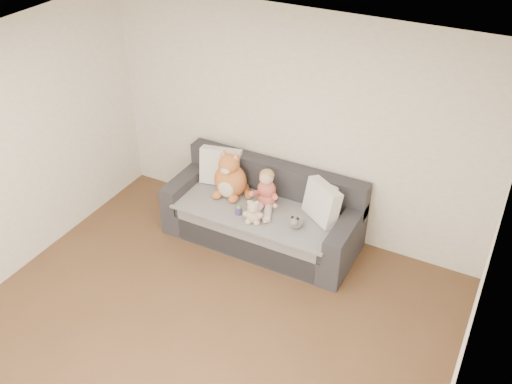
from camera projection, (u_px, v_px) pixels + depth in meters
room_shell at (190, 228)px, 4.72m from camera, size 5.00×5.00×5.00m
sofa at (264, 216)px, 6.53m from camera, size 2.20×0.94×0.85m
cushion_left at (221, 166)px, 6.70m from camera, size 0.51×0.32×0.45m
cushion_right_back at (320, 195)px, 6.26m from camera, size 0.44×0.36×0.38m
cushion_right_front at (322, 202)px, 6.10m from camera, size 0.50×0.42×0.43m
toddler at (266, 192)px, 6.29m from camera, size 0.32×0.48×0.47m
plush_cat at (230, 178)px, 6.49m from camera, size 0.48×0.42×0.59m
teddy_bear at (253, 214)px, 6.10m from camera, size 0.22×0.17×0.28m
plush_cow at (297, 222)px, 6.04m from camera, size 0.15×0.23×0.18m
sippy_cup at (239, 210)px, 6.24m from camera, size 0.11×0.08×0.13m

